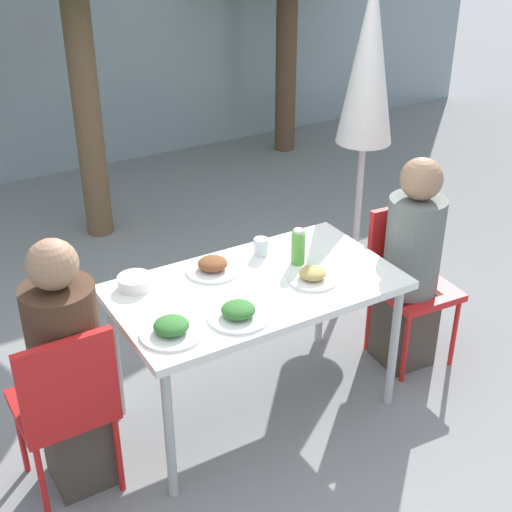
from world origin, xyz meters
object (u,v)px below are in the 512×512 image
Objects in this scene: closed_umbrella at (368,72)px; drinking_cup at (261,247)px; salad_bowl at (135,282)px; person_left at (69,373)px; chair_right at (408,271)px; person_right at (411,269)px; chair_left at (66,400)px; bottle at (298,247)px.

drinking_cup is (-1.15, -0.65, -0.60)m from closed_umbrella.
salad_bowl is (-1.83, -0.62, -0.62)m from closed_umbrella.
person_left is 2.55m from closed_umbrella.
chair_right is (1.92, 0.02, -0.07)m from person_left.
closed_umbrella reaches higher than salad_bowl.
person_right is at bearing 57.93° from chair_right.
person_right is (1.87, -0.05, 0.00)m from person_left.
chair_right is 0.89m from drinking_cup.
drinking_cup is 0.68m from salad_bowl.
drinking_cup is (1.10, 0.25, 0.20)m from person_left.
closed_umbrella reaches higher than chair_right.
person_left reaches higher than chair_right.
chair_left is at bearing -164.12° from drinking_cup.
person_left reaches higher than bottle.
bottle is at bearing -13.64° from salad_bowl.
closed_umbrella reaches higher than chair_left.
person_left is 1.92m from chair_right.
chair_left is at bearing -157.04° from closed_umbrella.
person_left is at bearing 57.93° from chair_left.
closed_umbrella is at bearing 29.39° from drinking_cup.
closed_umbrella is (0.39, 0.95, 0.81)m from person_right.
salad_bowl is at bearing -5.56° from chair_right.
person_left is 1.01× the size of person_right.
closed_umbrella is at bearing -107.05° from chair_right.
salad_bowl is at bearing 166.36° from bottle.
chair_right is 5.44× the size of salad_bowl.
person_right is (-0.06, -0.08, 0.07)m from chair_right.
drinking_cup is at bearing -150.61° from closed_umbrella.
person_right is at bearing -21.50° from drinking_cup.
person_left reaches higher than chair_left.
bottle is 0.21m from drinking_cup.
person_right is 7.51× the size of salad_bowl.
person_left is 0.61× the size of closed_umbrella.
closed_umbrella is 10.68× the size of bottle.
drinking_cup is at bearing 12.10° from person_left.
chair_right is at bearing -9.32° from salad_bowl.
chair_right is 0.77m from bottle.
drinking_cup is at bearing 15.33° from chair_left.
chair_right is at bearing -4.35° from bottle.
person_left is 13.61× the size of drinking_cup.
chair_left is 1.97m from chair_right.
salad_bowl is (-0.68, 0.02, -0.02)m from drinking_cup.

